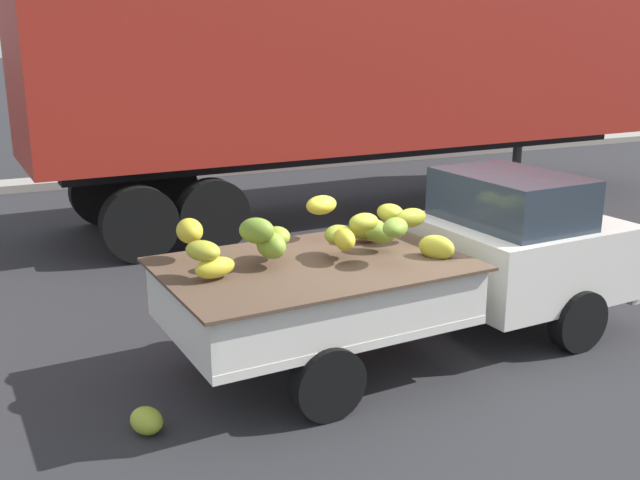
{
  "coord_description": "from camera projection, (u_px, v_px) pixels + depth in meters",
  "views": [
    {
      "loc": [
        -3.85,
        -5.77,
        3.08
      ],
      "look_at": [
        -0.97,
        0.26,
        1.21
      ],
      "focal_mm": 41.17,
      "sensor_mm": 36.0,
      "label": 1
    }
  ],
  "objects": [
    {
      "name": "fallen_banana_bunch_near_tailgate",
      "position": [
        147.0,
        421.0,
        5.86
      ],
      "size": [
        0.34,
        0.37,
        0.22
      ],
      "primitive_type": "ellipsoid",
      "rotation": [
        0.0,
        0.0,
        1.97
      ],
      "color": "#9FAE32",
      "rests_on": "ground"
    },
    {
      "name": "ground",
      "position": [
        417.0,
        350.0,
        7.44
      ],
      "size": [
        220.0,
        220.0,
        0.0
      ],
      "primitive_type": "plane",
      "color": "#28282B"
    },
    {
      "name": "curb_strip",
      "position": [
        165.0,
        174.0,
        16.44
      ],
      "size": [
        80.0,
        0.8,
        0.16
      ],
      "primitive_type": "cube",
      "color": "gray",
      "rests_on": "ground"
    },
    {
      "name": "pickup_truck",
      "position": [
        475.0,
        254.0,
        7.6
      ],
      "size": [
        4.95,
        2.06,
        1.7
      ],
      "rotation": [
        0.0,
        0.0,
        0.05
      ],
      "color": "silver",
      "rests_on": "ground"
    },
    {
      "name": "semi_trailer",
      "position": [
        377.0,
        67.0,
        12.78
      ],
      "size": [
        12.09,
        3.03,
        3.95
      ],
      "rotation": [
        0.0,
        0.0,
        0.04
      ],
      "color": "maroon",
      "rests_on": "ground"
    }
  ]
}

